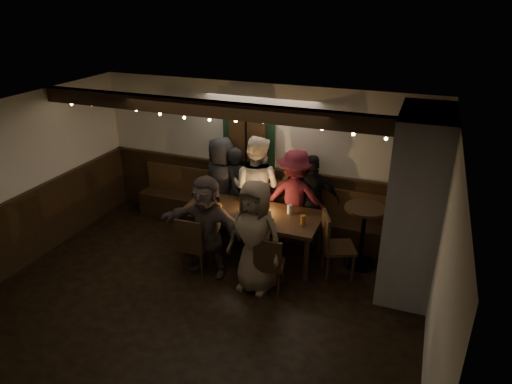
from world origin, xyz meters
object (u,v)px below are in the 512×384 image
at_px(chair_near_right, 269,262).
at_px(person_g, 255,237).
at_px(chair_end, 332,242).
at_px(person_a, 222,184).
at_px(person_f, 207,226).
at_px(high_top, 363,229).
at_px(dining_table, 251,216).
at_px(person_d, 295,197).
at_px(person_c, 256,188).
at_px(person_e, 312,200).
at_px(person_b, 236,189).
at_px(chair_near_left, 192,243).

relative_size(chair_near_right, person_g, 0.52).
bearing_deg(chair_near_right, chair_end, 44.50).
distance_m(person_a, person_f, 1.46).
bearing_deg(person_f, high_top, 32.01).
distance_m(dining_table, person_d, 0.87).
height_order(person_c, person_e, person_c).
height_order(person_a, person_e, person_a).
relative_size(high_top, person_a, 0.59).
relative_size(person_b, person_g, 0.93).
xyz_separation_m(dining_table, person_f, (-0.44, -0.68, 0.07)).
height_order(chair_end, person_f, person_f).
height_order(person_a, person_f, person_a).
bearing_deg(person_d, person_e, -171.37).
bearing_deg(person_a, person_d, -159.46).
bearing_deg(person_c, chair_near_left, 75.67).
bearing_deg(person_d, person_f, 48.31).
distance_m(chair_near_right, person_g, 0.41).
xyz_separation_m(person_b, person_c, (0.42, -0.12, 0.14)).
xyz_separation_m(chair_end, person_d, (-0.82, 0.80, 0.25)).
xyz_separation_m(chair_end, high_top, (0.37, 0.48, 0.05)).
relative_size(chair_end, person_d, 0.62).
bearing_deg(chair_near_right, person_d, 93.02).
distance_m(chair_near_right, person_b, 1.99).
relative_size(dining_table, chair_end, 2.13).
distance_m(dining_table, person_f, 0.81).
xyz_separation_m(dining_table, person_e, (0.78, 0.78, 0.07)).
xyz_separation_m(person_a, person_b, (0.26, 0.03, -0.07)).
xyz_separation_m(dining_table, chair_near_right, (0.59, -0.83, -0.22)).
relative_size(person_b, person_c, 0.85).
xyz_separation_m(chair_near_right, person_a, (-1.43, 1.55, 0.36)).
bearing_deg(dining_table, chair_near_left, -128.07).
bearing_deg(chair_end, chair_near_left, -160.30).
distance_m(dining_table, person_g, 0.90).
bearing_deg(person_g, person_b, 128.77).
distance_m(person_a, person_c, 0.69).
xyz_separation_m(high_top, person_a, (-2.55, 0.35, 0.22)).
relative_size(chair_near_right, high_top, 0.87).
distance_m(dining_table, chair_end, 1.35).
xyz_separation_m(dining_table, person_d, (0.51, 0.70, 0.11)).
relative_size(chair_near_right, person_a, 0.51).
bearing_deg(chair_near_left, chair_end, 19.70).
height_order(person_d, person_f, person_d).
bearing_deg(dining_table, person_a, 139.42).
relative_size(chair_near_left, person_c, 0.52).
bearing_deg(chair_near_right, person_g, 172.61).
height_order(chair_near_left, chair_end, chair_end).
relative_size(chair_end, person_b, 0.66).
height_order(dining_table, person_b, person_b).
bearing_deg(chair_near_left, person_e, 48.29).
relative_size(person_c, person_g, 1.09).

